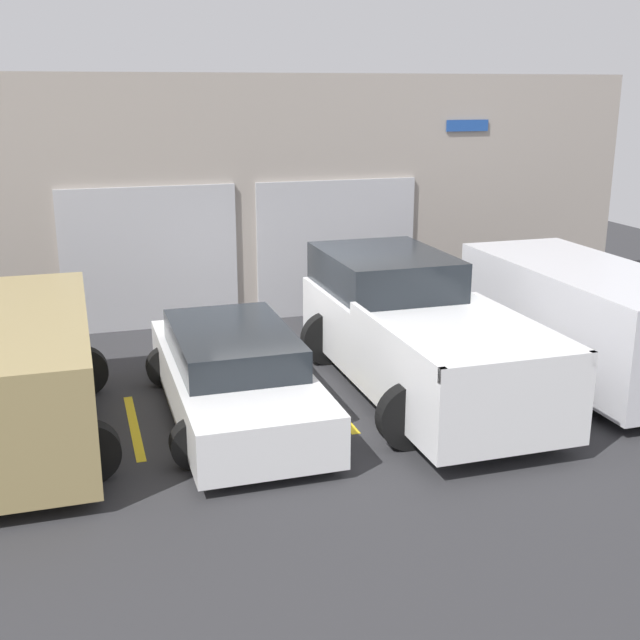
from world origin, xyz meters
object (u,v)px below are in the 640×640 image
at_px(sedan_side, 17,374).
at_px(sedan_white, 234,375).
at_px(van_right, 584,317).
at_px(pickup_truck, 413,331).

bearing_deg(sedan_side, sedan_white, 0.44).
bearing_deg(sedan_side, van_right, -0.00).
distance_m(pickup_truck, sedan_side, 5.49).
height_order(pickup_truck, sedan_side, pickup_truck).
bearing_deg(van_right, pickup_truck, 174.40).
relative_size(pickup_truck, sedan_white, 1.18).
relative_size(sedan_side, van_right, 0.98).
bearing_deg(sedan_white, pickup_truck, 5.16).
xyz_separation_m(pickup_truck, van_right, (2.74, -0.27, 0.06)).
relative_size(sedan_white, van_right, 0.99).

